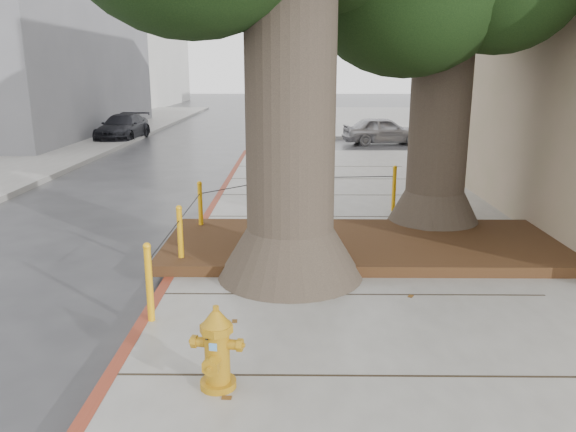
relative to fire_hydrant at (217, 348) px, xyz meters
name	(u,v)px	position (x,y,z in m)	size (l,w,h in m)	color
ground	(319,390)	(0.94, 0.20, -0.54)	(140.00, 140.00, 0.00)	#28282B
sidewalk_far	(396,119)	(6.94, 30.20, -0.46)	(16.00, 20.00, 0.15)	slate
curb_red	(168,285)	(-1.06, 2.70, -0.46)	(0.14, 26.00, 0.16)	maroon
planter_bed	(365,245)	(1.84, 4.10, -0.31)	(6.40, 2.60, 0.16)	black
building_far_white	(96,15)	(-16.06, 45.20, 6.96)	(12.00, 18.00, 15.00)	silver
bollard_ring	(257,211)	(0.07, 4.58, 0.12)	(3.79, 5.39, 0.95)	#F0A50D
fire_hydrant	(217,348)	(0.00, 0.00, 0.00)	(0.42, 0.40, 0.80)	#B47C12
car_silver	(383,130)	(4.35, 18.72, 0.02)	(1.33, 3.30, 1.12)	#9D9CA1
car_dark	(123,127)	(-6.78, 19.94, 0.02)	(1.56, 3.85, 1.12)	black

